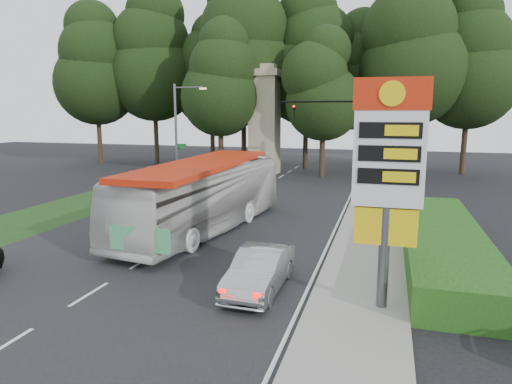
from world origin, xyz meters
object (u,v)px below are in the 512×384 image
(streetlight_signs, at_px, (178,129))
(monument, at_px, (265,119))
(transit_bus, at_px, (203,197))
(sedan_silver, at_px, (260,270))
(traffic_signal_mast, at_px, (341,127))
(gas_station_pylon, at_px, (389,164))

(streetlight_signs, bearing_deg, monument, 58.03)
(monument, relative_size, transit_bus, 0.80)
(streetlight_signs, xyz_separation_m, monument, (4.99, 7.99, 0.67))
(streetlight_signs, relative_size, sedan_silver, 1.87)
(streetlight_signs, height_order, sedan_silver, streetlight_signs)
(traffic_signal_mast, distance_m, monument, 9.76)
(streetlight_signs, height_order, monument, monument)
(traffic_signal_mast, xyz_separation_m, streetlight_signs, (-12.67, -1.99, -0.23))
(sedan_silver, bearing_deg, monument, 105.59)
(gas_station_pylon, distance_m, traffic_signal_mast, 22.29)
(traffic_signal_mast, relative_size, monument, 0.72)
(gas_station_pylon, xyz_separation_m, monument, (-11.20, 28.01, 0.66))
(gas_station_pylon, height_order, streetlight_signs, streetlight_signs)
(streetlight_signs, bearing_deg, gas_station_pylon, -51.04)
(traffic_signal_mast, distance_m, transit_bus, 16.10)
(sedan_silver, bearing_deg, streetlight_signs, 122.87)
(gas_station_pylon, distance_m, transit_bus, 11.52)
(traffic_signal_mast, bearing_deg, gas_station_pylon, -80.91)
(transit_bus, bearing_deg, traffic_signal_mast, 78.68)
(gas_station_pylon, height_order, transit_bus, gas_station_pylon)
(streetlight_signs, distance_m, transit_bus, 15.22)
(gas_station_pylon, distance_m, monument, 30.17)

